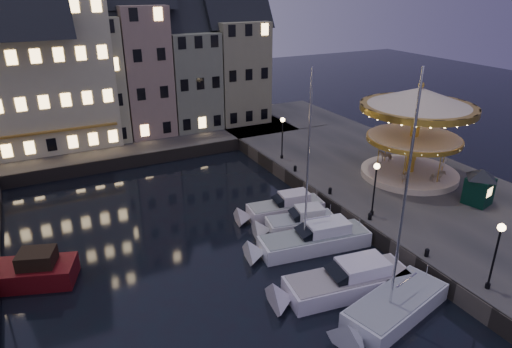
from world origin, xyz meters
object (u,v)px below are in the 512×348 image
motorboat_a (390,311)px  motorboat_d (296,224)px  bollard_b (370,216)px  motorboat_e (281,209)px  streetlamp_c (282,132)px  bollard_c (330,190)px  motorboat_b (342,283)px  bollard_a (427,252)px  red_fishing_boat (17,274)px  streetlamp_b (375,182)px  carousel (417,116)px  bollard_d (295,168)px  ticket_kiosk (481,180)px  streetlamp_a (497,247)px  streetlamp_d (418,134)px  motorboat_c (309,241)px

motorboat_a → motorboat_d: 10.68m
bollard_b → motorboat_e: (-4.40, 5.49, -0.96)m
streetlamp_c → motorboat_a: 22.77m
bollard_c → motorboat_b: motorboat_b is taller
bollard_a → red_fishing_boat: 25.78m
streetlamp_b → motorboat_e: streetlamp_b is taller
bollard_a → carousel: size_ratio=0.06×
bollard_a → red_fishing_boat: red_fishing_boat is taller
streetlamp_b → bollard_d: streetlamp_b is taller
bollard_c → streetlamp_c: bearing=86.2°
motorboat_d → ticket_kiosk: (13.87, -4.61, 2.66)m
motorboat_a → motorboat_b: bearing=106.9°
streetlamp_a → motorboat_d: size_ratio=0.66×
bollard_b → streetlamp_d: bearing=32.2°
bollard_d → streetlamp_c: bearing=80.3°
streetlamp_b → motorboat_a: bearing=-124.0°
red_fishing_boat → motorboat_c: bearing=-14.8°
streetlamp_c → carousel: carousel is taller
motorboat_c → carousel: 15.60m
bollard_b → motorboat_d: size_ratio=0.09×
bollard_d → motorboat_c: size_ratio=0.05×
motorboat_b → ticket_kiosk: bearing=10.8°
streetlamp_b → motorboat_e: bearing=135.1°
streetlamp_c → bollard_c: (-0.60, -9.00, -2.41)m
ticket_kiosk → bollard_b: bearing=169.4°
carousel → bollard_a: bearing=-129.5°
streetlamp_a → motorboat_e: 16.16m
motorboat_d → carousel: (13.12, 1.95, 6.28)m
motorboat_d → ticket_kiosk: 14.85m
bollard_d → motorboat_a: bearing=-105.3°
motorboat_a → motorboat_e: 13.30m
bollard_b → ticket_kiosk: bearing=-10.6°
motorboat_a → motorboat_c: 8.14m
bollard_b → motorboat_b: size_ratio=0.06×
bollard_d → motorboat_e: 6.74m
motorboat_c → motorboat_d: bearing=80.0°
streetlamp_b → ticket_kiosk: (8.68, -2.24, -0.72)m
motorboat_b → streetlamp_c: bearing=70.6°
bollard_d → motorboat_e: (-4.40, -5.01, -0.96)m
bollard_c → carousel: 10.05m
streetlamp_a → motorboat_d: 13.84m
streetlamp_b → motorboat_b: bearing=-141.8°
streetlamp_a → motorboat_e: streetlamp_a is taller
streetlamp_b → motorboat_b: streetlamp_b is taller
motorboat_c → ticket_kiosk: motorboat_c is taller
streetlamp_a → ticket_kiosk: (8.68, 7.76, -0.72)m
motorboat_c → motorboat_e: (0.64, 5.15, -0.04)m
ticket_kiosk → streetlamp_d: bearing=74.1°
streetlamp_a → bollard_d: bearing=91.7°
streetlamp_a → bollard_d: streetlamp_a is taller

